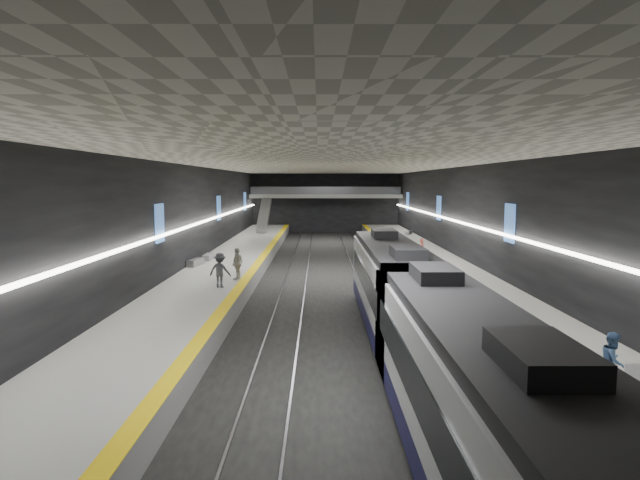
{
  "coord_description": "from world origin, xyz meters",
  "views": [
    {
      "loc": [
        -0.9,
        -38.15,
        6.79
      ],
      "look_at": [
        -0.81,
        4.42,
        2.2
      ],
      "focal_mm": 30.0,
      "sensor_mm": 36.0,
      "label": 1
    }
  ],
  "objects_px": {
    "train": "(419,318)",
    "passenger_left_a": "(238,264)",
    "bench_left_far": "(208,257)",
    "bench_right_far": "(408,233)",
    "passenger_left_b": "(220,271)",
    "bench_left_near": "(196,262)",
    "passenger_right_b": "(613,361)",
    "passenger_right_a": "(422,250)",
    "escalator": "(264,215)"
  },
  "relations": [
    {
      "from": "train",
      "to": "passenger_left_a",
      "type": "distance_m",
      "value": 15.99
    },
    {
      "from": "bench_left_far",
      "to": "bench_right_far",
      "type": "distance_m",
      "value": 26.96
    },
    {
      "from": "bench_left_far",
      "to": "passenger_left_b",
      "type": "relative_size",
      "value": 0.96
    },
    {
      "from": "passenger_left_a",
      "to": "passenger_left_b",
      "type": "relative_size",
      "value": 1.0
    },
    {
      "from": "bench_left_near",
      "to": "passenger_left_a",
      "type": "xyz_separation_m",
      "value": [
        3.75,
        -5.38,
        0.72
      ]
    },
    {
      "from": "bench_left_near",
      "to": "passenger_left_b",
      "type": "distance_m",
      "value": 8.44
    },
    {
      "from": "train",
      "to": "bench_left_near",
      "type": "bearing_deg",
      "value": 122.18
    },
    {
      "from": "bench_left_near",
      "to": "passenger_right_b",
      "type": "bearing_deg",
      "value": -43.06
    },
    {
      "from": "bench_left_far",
      "to": "passenger_right_a",
      "type": "bearing_deg",
      "value": -3.26
    },
    {
      "from": "passenger_right_b",
      "to": "bench_left_far",
      "type": "bearing_deg",
      "value": 72.45
    },
    {
      "from": "bench_right_far",
      "to": "passenger_left_a",
      "type": "distance_m",
      "value": 31.68
    },
    {
      "from": "passenger_left_a",
      "to": "passenger_right_a",
      "type": "bearing_deg",
      "value": 139.62
    },
    {
      "from": "passenger_right_a",
      "to": "passenger_left_b",
      "type": "relative_size",
      "value": 0.89
    },
    {
      "from": "passenger_right_b",
      "to": "escalator",
      "type": "bearing_deg",
      "value": 55.8
    },
    {
      "from": "train",
      "to": "passenger_right_b",
      "type": "bearing_deg",
      "value": -34.62
    },
    {
      "from": "bench_left_far",
      "to": "passenger_right_b",
      "type": "distance_m",
      "value": 30.16
    },
    {
      "from": "passenger_left_b",
      "to": "bench_left_far",
      "type": "bearing_deg",
      "value": -60.49
    },
    {
      "from": "passenger_right_a",
      "to": "passenger_left_a",
      "type": "distance_m",
      "value": 14.4
    },
    {
      "from": "bench_left_far",
      "to": "passenger_right_b",
      "type": "height_order",
      "value": "passenger_right_b"
    },
    {
      "from": "passenger_right_a",
      "to": "bench_left_near",
      "type": "bearing_deg",
      "value": 100.43
    },
    {
      "from": "train",
      "to": "passenger_left_a",
      "type": "xyz_separation_m",
      "value": [
        -8.25,
        13.69,
        -0.23
      ]
    },
    {
      "from": "passenger_right_b",
      "to": "passenger_left_b",
      "type": "relative_size",
      "value": 0.85
    },
    {
      "from": "bench_left_near",
      "to": "bench_right_far",
      "type": "relative_size",
      "value": 1.15
    },
    {
      "from": "passenger_right_a",
      "to": "passenger_left_b",
      "type": "bearing_deg",
      "value": 130.41
    },
    {
      "from": "train",
      "to": "passenger_left_b",
      "type": "relative_size",
      "value": 14.21
    },
    {
      "from": "bench_left_far",
      "to": "bench_right_far",
      "type": "height_order",
      "value": "bench_left_far"
    },
    {
      "from": "bench_right_far",
      "to": "escalator",
      "type": "bearing_deg",
      "value": -173.59
    },
    {
      "from": "train",
      "to": "passenger_left_a",
      "type": "relative_size",
      "value": 14.18
    },
    {
      "from": "passenger_right_a",
      "to": "train",
      "type": "bearing_deg",
      "value": 172.47
    },
    {
      "from": "bench_right_far",
      "to": "passenger_right_a",
      "type": "bearing_deg",
      "value": -74.54
    },
    {
      "from": "bench_right_far",
      "to": "passenger_left_a",
      "type": "relative_size",
      "value": 0.88
    },
    {
      "from": "passenger_right_a",
      "to": "passenger_left_a",
      "type": "height_order",
      "value": "passenger_left_a"
    },
    {
      "from": "bench_left_near",
      "to": "bench_right_far",
      "type": "distance_m",
      "value": 29.27
    },
    {
      "from": "bench_left_near",
      "to": "bench_left_far",
      "type": "bearing_deg",
      "value": 94.16
    },
    {
      "from": "bench_left_near",
      "to": "passenger_right_a",
      "type": "relative_size",
      "value": 1.14
    },
    {
      "from": "train",
      "to": "passenger_left_a",
      "type": "height_order",
      "value": "train"
    },
    {
      "from": "bench_right_far",
      "to": "passenger_right_b",
      "type": "distance_m",
      "value": 45.02
    },
    {
      "from": "passenger_right_a",
      "to": "bench_left_far",
      "type": "bearing_deg",
      "value": 90.44
    },
    {
      "from": "train",
      "to": "passenger_right_a",
      "type": "relative_size",
      "value": 15.96
    },
    {
      "from": "bench_left_near",
      "to": "passenger_right_b",
      "type": "xyz_separation_m",
      "value": [
        16.83,
        -22.41,
        0.57
      ]
    },
    {
      "from": "escalator",
      "to": "passenger_left_a",
      "type": "relative_size",
      "value": 4.15
    },
    {
      "from": "bench_left_far",
      "to": "passenger_left_a",
      "type": "bearing_deg",
      "value": -67.12
    },
    {
      "from": "passenger_left_b",
      "to": "passenger_right_b",
      "type": "bearing_deg",
      "value": 147.53
    },
    {
      "from": "train",
      "to": "passenger_right_b",
      "type": "distance_m",
      "value": 5.88
    },
    {
      "from": "passenger_right_a",
      "to": "passenger_left_a",
      "type": "relative_size",
      "value": 0.89
    },
    {
      "from": "passenger_left_a",
      "to": "passenger_left_b",
      "type": "bearing_deg",
      "value": 5.23
    },
    {
      "from": "bench_left_far",
      "to": "passenger_right_b",
      "type": "xyz_separation_m",
      "value": [
        16.54,
        -25.22,
        0.59
      ]
    },
    {
      "from": "escalator",
      "to": "passenger_left_a",
      "type": "xyz_separation_m",
      "value": [
        1.75,
        -32.68,
        -0.94
      ]
    },
    {
      "from": "passenger_left_a",
      "to": "bench_right_far",
      "type": "bearing_deg",
      "value": 171.16
    },
    {
      "from": "train",
      "to": "escalator",
      "type": "distance_m",
      "value": 47.44
    }
  ]
}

